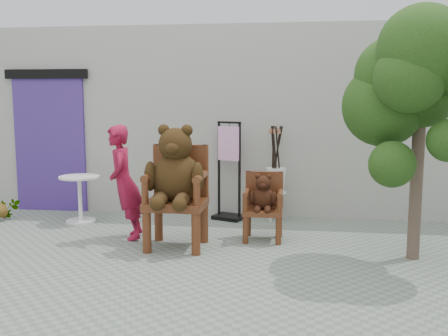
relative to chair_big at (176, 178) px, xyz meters
name	(u,v)px	position (x,y,z in m)	size (l,w,h in m)	color
ground_plane	(201,268)	(0.45, -0.76, -0.88)	(60.00, 60.00, 0.00)	gray
back_wall	(234,120)	(0.45, 2.34, 0.62)	(9.00, 1.00, 3.00)	#AAA89F
doorway	(50,141)	(-2.55, 1.82, 0.28)	(1.40, 0.11, 2.33)	#462A80
chair_big	(176,178)	(0.00, 0.00, 0.00)	(0.74, 0.82, 1.56)	#48210F
chair_small	(263,200)	(1.06, 0.50, -0.35)	(0.51, 0.48, 0.89)	#48210F
person	(125,183)	(-0.77, 0.29, -0.12)	(0.55, 0.36, 1.52)	maroon
cafe_table	(80,193)	(-1.75, 1.09, -0.44)	(0.60, 0.60, 0.70)	white
display_stand	(229,182)	(0.46, 1.59, -0.30)	(0.55, 0.49, 1.51)	black
stool_bucket	(276,179)	(1.18, 1.59, -0.24)	(0.32, 0.32, 1.45)	white
tree	(414,79)	(2.75, -0.23, 1.21)	(1.65, 1.47, 2.87)	#47362A
potted_plant	(4,208)	(-2.95, 1.03, -0.69)	(0.34, 0.30, 0.38)	black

